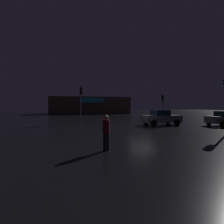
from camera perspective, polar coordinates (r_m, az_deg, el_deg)
The scene contains 6 objects.
ground_plane at distance 17.75m, azimuth 10.09°, elevation -4.86°, with size 120.00×120.00×0.00m, color black.
store_building at distance 47.23m, azimuth -7.57°, elevation 2.26°, with size 20.78×9.23×4.41m.
traffic_signal_opposite at distance 25.09m, azimuth 16.80°, elevation 3.38°, with size 0.42×0.42×3.63m.
traffic_signal_cross_left at distance 21.77m, azimuth -10.39°, elevation 5.24°, with size 0.42×0.42×4.52m.
car_far at distance 19.49m, azimuth 16.23°, elevation -1.80°, with size 4.18×2.12×1.68m.
pedestrian at distance 8.17m, azimuth -2.00°, elevation -6.08°, with size 0.35×0.35×1.72m.
Camera 1 is at (-7.52, -15.93, 2.19)m, focal length 27.10 mm.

